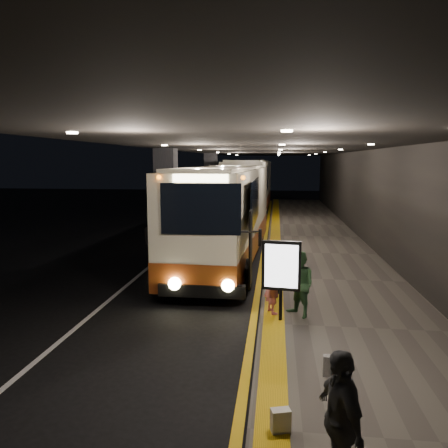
# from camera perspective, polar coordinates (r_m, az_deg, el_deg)

# --- Properties ---
(ground) EXTENTS (90.00, 90.00, 0.00)m
(ground) POSITION_cam_1_polar(r_m,az_deg,el_deg) (13.85, -5.40, -8.21)
(ground) COLOR black
(lane_line_white) EXTENTS (0.12, 50.00, 0.01)m
(lane_line_white) POSITION_cam_1_polar(r_m,az_deg,el_deg) (18.97, -7.53, -3.70)
(lane_line_white) COLOR silver
(lane_line_white) RESTS_ON ground
(kerb_stripe_yellow) EXTENTS (0.18, 50.00, 0.01)m
(kerb_stripe_yellow) POSITION_cam_1_polar(r_m,az_deg,el_deg) (18.40, 5.12, -4.04)
(kerb_stripe_yellow) COLOR gold
(kerb_stripe_yellow) RESTS_ON ground
(sidewalk) EXTENTS (4.50, 50.00, 0.15)m
(sidewalk) POSITION_cam_1_polar(r_m,az_deg,el_deg) (18.47, 12.60, -3.94)
(sidewalk) COLOR #514C44
(sidewalk) RESTS_ON ground
(tactile_strip) EXTENTS (0.50, 50.00, 0.01)m
(tactile_strip) POSITION_cam_1_polar(r_m,az_deg,el_deg) (18.36, 6.69, -3.61)
(tactile_strip) COLOR gold
(tactile_strip) RESTS_ON sidewalk
(terminal_wall) EXTENTS (0.10, 50.00, 6.00)m
(terminal_wall) POSITION_cam_1_polar(r_m,az_deg,el_deg) (18.46, 19.88, 4.93)
(terminal_wall) COLOR black
(terminal_wall) RESTS_ON ground
(support_columns) EXTENTS (0.80, 24.80, 4.40)m
(support_columns) POSITION_cam_1_polar(r_m,az_deg,el_deg) (17.60, -7.52, 2.60)
(support_columns) COLOR black
(support_columns) RESTS_ON ground
(canopy) EXTENTS (9.00, 50.00, 0.40)m
(canopy) POSITION_cam_1_polar(r_m,az_deg,el_deg) (17.98, 5.80, 10.40)
(canopy) COLOR black
(canopy) RESTS_ON support_columns
(coach_main) EXTENTS (2.88, 11.62, 3.59)m
(coach_main) POSITION_cam_1_polar(r_m,az_deg,el_deg) (16.86, 0.27, 0.80)
(coach_main) COLOR beige
(coach_main) RESTS_ON ground
(coach_second) EXTENTS (2.84, 12.25, 3.83)m
(coach_second) POSITION_cam_1_polar(r_m,az_deg,el_deg) (31.34, 3.34, 4.47)
(coach_second) COLOR beige
(coach_second) RESTS_ON ground
(passenger_boarding) EXTENTS (0.56, 0.67, 1.55)m
(passenger_boarding) POSITION_cam_1_polar(r_m,az_deg,el_deg) (10.96, 6.35, -7.63)
(passenger_boarding) COLOR #B9565C
(passenger_boarding) RESTS_ON sidewalk
(passenger_waiting_green) EXTENTS (0.88, 0.91, 1.62)m
(passenger_waiting_green) POSITION_cam_1_polar(r_m,az_deg,el_deg) (10.81, 9.84, -7.76)
(passenger_waiting_green) COLOR #38663B
(passenger_waiting_green) RESTS_ON sidewalk
(passenger_waiting_grey) EXTENTS (0.78, 1.10, 1.69)m
(passenger_waiting_grey) POSITION_cam_1_polar(r_m,az_deg,el_deg) (5.60, 14.83, -23.55)
(passenger_waiting_grey) COLOR #444548
(passenger_waiting_grey) RESTS_ON sidewalk
(bag_polka) EXTENTS (0.31, 0.14, 0.37)m
(bag_polka) POSITION_cam_1_polar(r_m,az_deg,el_deg) (8.30, 13.90, -17.57)
(bag_polka) COLOR black
(bag_polka) RESTS_ON sidewalk
(bag_plain) EXTENTS (0.30, 0.23, 0.34)m
(bag_plain) POSITION_cam_1_polar(r_m,az_deg,el_deg) (6.74, 7.41, -24.13)
(bag_plain) COLOR silver
(bag_plain) RESTS_ON sidewalk
(info_sign) EXTENTS (0.92, 0.22, 1.93)m
(info_sign) POSITION_cam_1_polar(r_m,az_deg,el_deg) (10.34, 7.49, -5.61)
(info_sign) COLOR black
(info_sign) RESTS_ON sidewalk
(stanchion_post) EXTENTS (0.05, 0.05, 1.20)m
(stanchion_post) POSITION_cam_1_polar(r_m,az_deg,el_deg) (12.52, 7.18, -6.46)
(stanchion_post) COLOR black
(stanchion_post) RESTS_ON sidewalk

